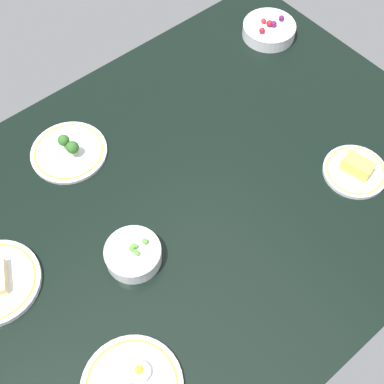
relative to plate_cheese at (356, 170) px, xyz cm
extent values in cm
cube|color=black|center=(39.46, -22.98, -3.33)|extent=(153.89, 112.09, 4.00)
ellipsoid|color=white|center=(78.01, 5.58, 1.49)|extent=(4.97, 4.97, 2.73)
sphere|color=yellow|center=(78.01, 5.58, 2.72)|extent=(1.99, 1.99, 1.99)
cylinder|color=silver|center=(0.00, 0.00, -0.72)|extent=(17.67, 17.67, 1.22)
torus|color=gold|center=(0.00, 0.00, -0.11)|extent=(16.05, 16.05, 0.50)
cube|color=#F2D14C|center=(0.00, 0.00, 1.88)|extent=(6.42, 8.97, 3.99)
cylinder|color=silver|center=(57.08, -56.35, -0.83)|extent=(21.61, 21.61, 1.00)
torus|color=gold|center=(57.08, -56.35, -0.33)|extent=(19.51, 19.51, 0.50)
cylinder|color=#9EBC72|center=(56.43, -54.17, 0.64)|extent=(1.27, 1.27, 1.95)
sphere|color=#2D6023|center=(56.43, -54.17, 2.98)|extent=(3.62, 3.62, 3.62)
cylinder|color=#9EBC72|center=(57.13, -57.45, 0.96)|extent=(1.15, 1.15, 2.58)
sphere|color=#2D6023|center=(57.13, -57.45, 3.48)|extent=(3.29, 3.29, 3.29)
cylinder|color=silver|center=(-20.79, -55.51, 0.73)|extent=(17.41, 17.41, 4.12)
torus|color=silver|center=(-20.79, -55.51, 2.79)|extent=(17.52, 17.52, 0.80)
sphere|color=maroon|center=(-16.24, -54.53, 3.75)|extent=(1.93, 1.93, 1.93)
sphere|color=maroon|center=(-20.47, -55.41, 3.83)|extent=(2.08, 2.08, 2.08)
sphere|color=#B2232D|center=(-19.98, -57.67, 3.65)|extent=(1.71, 1.71, 1.71)
sphere|color=#59144C|center=(-21.37, -54.37, 3.78)|extent=(1.98, 1.98, 1.98)
sphere|color=#59144C|center=(-25.39, -54.82, 3.71)|extent=(1.85, 1.85, 1.85)
cylinder|color=silver|center=(62.43, -18.02, 0.89)|extent=(13.94, 13.94, 4.45)
torus|color=silver|center=(62.43, -18.02, 3.12)|extent=(14.18, 14.18, 0.80)
sphere|color=#599E38|center=(62.40, -18.35, 3.83)|extent=(1.42, 1.42, 1.42)
sphere|color=#599E38|center=(61.59, -18.53, 3.83)|extent=(1.42, 1.42, 1.42)
sphere|color=#599E38|center=(58.71, -17.75, 3.90)|extent=(1.56, 1.56, 1.56)
sphere|color=#599E38|center=(61.18, -18.22, 3.70)|extent=(1.16, 1.16, 1.16)
sphere|color=#599E38|center=(62.06, -16.46, 3.73)|extent=(1.23, 1.23, 1.23)
sphere|color=#599E38|center=(62.17, -17.36, 3.64)|extent=(1.04, 1.04, 1.04)
camera|label=1|loc=(86.99, 34.13, 117.44)|focal=48.72mm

